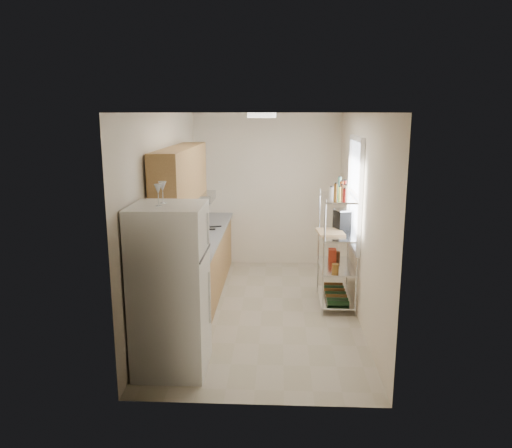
{
  "coord_description": "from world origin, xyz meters",
  "views": [
    {
      "loc": [
        0.21,
        -6.27,
        2.6
      ],
      "look_at": [
        -0.09,
        0.25,
        1.14
      ],
      "focal_mm": 35.0,
      "sensor_mm": 36.0,
      "label": 1
    }
  ],
  "objects_px": {
    "frying_pan_large": "(195,230)",
    "espresso_machine": "(342,220)",
    "rice_cooker": "(192,230)",
    "cutting_board": "(330,232)",
    "refrigerator": "(170,289)"
  },
  "relations": [
    {
      "from": "frying_pan_large",
      "to": "espresso_machine",
      "type": "height_order",
      "value": "espresso_machine"
    },
    {
      "from": "rice_cooker",
      "to": "cutting_board",
      "type": "xyz_separation_m",
      "value": [
        1.89,
        -0.08,
        0.01
      ]
    },
    {
      "from": "refrigerator",
      "to": "espresso_machine",
      "type": "distance_m",
      "value": 2.85
    },
    {
      "from": "refrigerator",
      "to": "cutting_board",
      "type": "xyz_separation_m",
      "value": [
        1.78,
        1.86,
        0.16
      ]
    },
    {
      "from": "cutting_board",
      "to": "espresso_machine",
      "type": "relative_size",
      "value": 1.48
    },
    {
      "from": "frying_pan_large",
      "to": "espresso_machine",
      "type": "distance_m",
      "value": 2.12
    },
    {
      "from": "refrigerator",
      "to": "frying_pan_large",
      "type": "distance_m",
      "value": 2.34
    },
    {
      "from": "espresso_machine",
      "to": "cutting_board",
      "type": "bearing_deg",
      "value": -148.54
    },
    {
      "from": "frying_pan_large",
      "to": "rice_cooker",
      "type": "bearing_deg",
      "value": -96.96
    },
    {
      "from": "rice_cooker",
      "to": "frying_pan_large",
      "type": "xyz_separation_m",
      "value": [
        -0.02,
        0.4,
        -0.09
      ]
    },
    {
      "from": "frying_pan_large",
      "to": "refrigerator",
      "type": "bearing_deg",
      "value": -96.74
    },
    {
      "from": "frying_pan_large",
      "to": "espresso_machine",
      "type": "xyz_separation_m",
      "value": [
        2.09,
        -0.28,
        0.24
      ]
    },
    {
      "from": "cutting_board",
      "to": "espresso_machine",
      "type": "xyz_separation_m",
      "value": [
        0.18,
        0.2,
        0.13
      ]
    },
    {
      "from": "frying_pan_large",
      "to": "cutting_board",
      "type": "height_order",
      "value": "cutting_board"
    },
    {
      "from": "cutting_board",
      "to": "refrigerator",
      "type": "bearing_deg",
      "value": -133.72
    }
  ]
}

